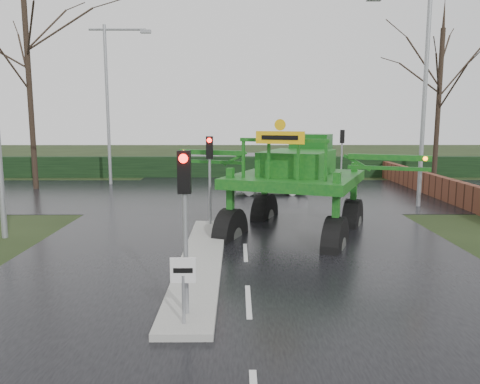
{
  "coord_description": "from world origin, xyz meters",
  "views": [
    {
      "loc": [
        -0.25,
        -10.19,
        4.11
      ],
      "look_at": [
        -0.17,
        3.59,
        2.0
      ],
      "focal_mm": 35.0,
      "sensor_mm": 36.0,
      "label": 1
    }
  ],
  "objects_px": {
    "keep_left_sign": "(183,280)",
    "traffic_signal_mid": "(210,161)",
    "crop_sprayer": "(233,168)",
    "traffic_signal_near": "(185,198)",
    "street_light_left_near": "(1,64)",
    "street_light_left_far": "(112,91)",
    "white_sedan": "(270,194)",
    "street_light_right": "(419,80)",
    "traffic_signal_far": "(342,144)"
  },
  "relations": [
    {
      "from": "traffic_signal_far",
      "to": "crop_sprayer",
      "type": "relative_size",
      "value": 0.41
    },
    {
      "from": "street_light_left_near",
      "to": "traffic_signal_near",
      "type": "bearing_deg",
      "value": -45.47
    },
    {
      "from": "keep_left_sign",
      "to": "street_light_left_near",
      "type": "relative_size",
      "value": 0.14
    },
    {
      "from": "street_light_left_near",
      "to": "crop_sprayer",
      "type": "bearing_deg",
      "value": 1.84
    },
    {
      "from": "traffic_signal_far",
      "to": "street_light_left_near",
      "type": "relative_size",
      "value": 0.35
    },
    {
      "from": "street_light_right",
      "to": "white_sedan",
      "type": "bearing_deg",
      "value": 150.42
    },
    {
      "from": "traffic_signal_mid",
      "to": "white_sedan",
      "type": "bearing_deg",
      "value": 70.64
    },
    {
      "from": "street_light_left_far",
      "to": "traffic_signal_far",
      "type": "bearing_deg",
      "value": 0.03
    },
    {
      "from": "street_light_right",
      "to": "street_light_left_far",
      "type": "height_order",
      "value": "same"
    },
    {
      "from": "keep_left_sign",
      "to": "street_light_left_far",
      "type": "distance_m",
      "value": 23.11
    },
    {
      "from": "keep_left_sign",
      "to": "street_light_right",
      "type": "relative_size",
      "value": 0.14
    },
    {
      "from": "traffic_signal_mid",
      "to": "street_light_right",
      "type": "distance_m",
      "value": 11.05
    },
    {
      "from": "street_light_left_far",
      "to": "crop_sprayer",
      "type": "relative_size",
      "value": 1.15
    },
    {
      "from": "street_light_left_near",
      "to": "street_light_right",
      "type": "distance_m",
      "value": 17.45
    },
    {
      "from": "traffic_signal_near",
      "to": "white_sedan",
      "type": "relative_size",
      "value": 0.87
    },
    {
      "from": "keep_left_sign",
      "to": "street_light_left_near",
      "type": "distance_m",
      "value": 11.32
    },
    {
      "from": "white_sedan",
      "to": "traffic_signal_mid",
      "type": "bearing_deg",
      "value": 159.19
    },
    {
      "from": "traffic_signal_near",
      "to": "traffic_signal_far",
      "type": "distance_m",
      "value": 22.42
    },
    {
      "from": "traffic_signal_near",
      "to": "street_light_left_far",
      "type": "relative_size",
      "value": 0.35
    },
    {
      "from": "traffic_signal_mid",
      "to": "street_light_right",
      "type": "height_order",
      "value": "street_light_right"
    },
    {
      "from": "street_light_left_near",
      "to": "crop_sprayer",
      "type": "distance_m",
      "value": 8.56
    },
    {
      "from": "street_light_right",
      "to": "street_light_left_near",
      "type": "bearing_deg",
      "value": -159.89
    },
    {
      "from": "street_light_left_near",
      "to": "street_light_left_far",
      "type": "distance_m",
      "value": 14.0
    },
    {
      "from": "street_light_left_near",
      "to": "street_light_left_far",
      "type": "relative_size",
      "value": 1.0
    },
    {
      "from": "traffic_signal_near",
      "to": "traffic_signal_mid",
      "type": "distance_m",
      "value": 8.5
    },
    {
      "from": "traffic_signal_far",
      "to": "crop_sprayer",
      "type": "distance_m",
      "value": 15.4
    },
    {
      "from": "traffic_signal_near",
      "to": "street_light_right",
      "type": "distance_m",
      "value": 16.46
    },
    {
      "from": "traffic_signal_mid",
      "to": "white_sedan",
      "type": "distance_m",
      "value": 9.12
    },
    {
      "from": "white_sedan",
      "to": "street_light_left_near",
      "type": "bearing_deg",
      "value": 133.41
    },
    {
      "from": "street_light_left_far",
      "to": "white_sedan",
      "type": "relative_size",
      "value": 2.46
    },
    {
      "from": "traffic_signal_far",
      "to": "street_light_right",
      "type": "relative_size",
      "value": 0.35
    },
    {
      "from": "traffic_signal_far",
      "to": "street_light_right",
      "type": "distance_m",
      "value": 8.86
    },
    {
      "from": "street_light_left_far",
      "to": "white_sedan",
      "type": "bearing_deg",
      "value": -23.49
    },
    {
      "from": "traffic_signal_mid",
      "to": "crop_sprayer",
      "type": "bearing_deg",
      "value": -54.28
    },
    {
      "from": "traffic_signal_far",
      "to": "street_light_left_far",
      "type": "relative_size",
      "value": 0.35
    },
    {
      "from": "traffic_signal_mid",
      "to": "keep_left_sign",
      "type": "bearing_deg",
      "value": -90.0
    },
    {
      "from": "crop_sprayer",
      "to": "traffic_signal_near",
      "type": "bearing_deg",
      "value": -74.64
    },
    {
      "from": "traffic_signal_far",
      "to": "street_light_left_near",
      "type": "xyz_separation_m",
      "value": [
        -14.69,
        -14.01,
        3.4
      ]
    },
    {
      "from": "street_light_left_far",
      "to": "white_sedan",
      "type": "xyz_separation_m",
      "value": [
        9.79,
        -4.26,
        -5.99
      ]
    },
    {
      "from": "street_light_left_far",
      "to": "street_light_left_near",
      "type": "bearing_deg",
      "value": -90.0
    },
    {
      "from": "traffic_signal_mid",
      "to": "white_sedan",
      "type": "height_order",
      "value": "traffic_signal_mid"
    },
    {
      "from": "traffic_signal_far",
      "to": "street_light_left_near",
      "type": "height_order",
      "value": "street_light_left_near"
    },
    {
      "from": "traffic_signal_near",
      "to": "white_sedan",
      "type": "distance_m",
      "value": 17.2
    },
    {
      "from": "street_light_left_near",
      "to": "street_light_left_far",
      "type": "xyz_separation_m",
      "value": [
        0.0,
        14.0,
        0.0
      ]
    },
    {
      "from": "keep_left_sign",
      "to": "traffic_signal_mid",
      "type": "xyz_separation_m",
      "value": [
        0.0,
        8.99,
        1.53
      ]
    },
    {
      "from": "traffic_signal_near",
      "to": "street_light_left_near",
      "type": "xyz_separation_m",
      "value": [
        -6.89,
        7.01,
        3.4
      ]
    },
    {
      "from": "street_light_left_near",
      "to": "traffic_signal_mid",
      "type": "bearing_deg",
      "value": 12.21
    },
    {
      "from": "traffic_signal_mid",
      "to": "traffic_signal_far",
      "type": "distance_m",
      "value": 14.75
    },
    {
      "from": "crop_sprayer",
      "to": "traffic_signal_far",
      "type": "bearing_deg",
      "value": 85.71
    },
    {
      "from": "traffic_signal_far",
      "to": "street_light_right",
      "type": "xyz_separation_m",
      "value": [
        1.69,
        -8.01,
        3.4
      ]
    }
  ]
}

